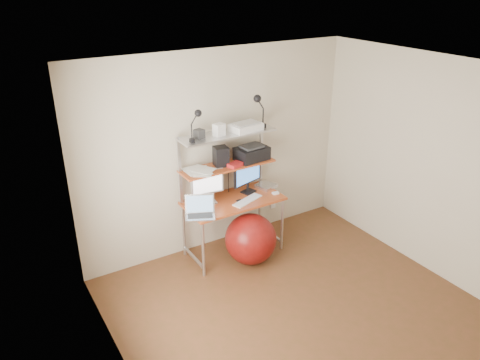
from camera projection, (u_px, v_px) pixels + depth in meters
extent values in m
plane|color=brown|center=(304.00, 316.00, 4.86)|extent=(3.60, 3.60, 0.00)
plane|color=silver|center=(322.00, 75.00, 3.83)|extent=(3.60, 3.60, 0.00)
plane|color=beige|center=(218.00, 151.00, 5.75)|extent=(3.60, 0.00, 3.60)
plane|color=beige|center=(125.00, 269.00, 3.49)|extent=(0.00, 3.60, 3.60)
plane|color=beige|center=(438.00, 170.00, 5.21)|extent=(0.00, 3.60, 3.60)
cube|color=#B74C23|center=(233.00, 201.00, 5.68)|extent=(1.20, 0.60, 0.03)
cylinder|color=silver|center=(203.00, 250.00, 5.36)|extent=(0.04, 0.04, 0.71)
cylinder|color=silver|center=(184.00, 230.00, 5.77)|extent=(0.04, 0.04, 0.71)
cylinder|color=silver|center=(282.00, 224.00, 5.90)|extent=(0.04, 0.04, 0.71)
cylinder|color=silver|center=(259.00, 208.00, 6.30)|extent=(0.04, 0.04, 0.71)
cube|color=silver|center=(180.00, 171.00, 5.44)|extent=(0.03, 0.04, 0.84)
cube|color=silver|center=(261.00, 153.00, 5.98)|extent=(0.03, 0.04, 0.84)
cube|color=#B74C23|center=(228.00, 166.00, 5.61)|extent=(1.18, 0.34, 0.02)
cube|color=silver|center=(227.00, 134.00, 5.45)|extent=(1.18, 0.34, 0.02)
cube|color=white|center=(273.00, 204.00, 6.53)|extent=(0.08, 0.01, 0.12)
cube|color=silver|center=(209.00, 202.00, 5.60)|extent=(0.20, 0.16, 0.01)
cylinder|color=silver|center=(208.00, 197.00, 5.59)|extent=(0.03, 0.03, 0.10)
cube|color=silver|center=(207.00, 182.00, 5.51)|extent=(0.40, 0.08, 0.30)
plane|color=white|center=(208.00, 182.00, 5.50)|extent=(0.36, 0.05, 0.36)
cube|color=black|center=(248.00, 192.00, 5.87)|extent=(0.20, 0.17, 0.01)
cylinder|color=black|center=(247.00, 187.00, 5.86)|extent=(0.03, 0.03, 0.10)
cube|color=black|center=(248.00, 173.00, 5.78)|extent=(0.45, 0.15, 0.28)
plane|color=#3E7CD5|center=(248.00, 173.00, 5.77)|extent=(0.40, 0.11, 0.42)
cube|color=silver|center=(200.00, 216.00, 5.28)|extent=(0.40, 0.35, 0.02)
cube|color=#313134|center=(200.00, 215.00, 5.27)|extent=(0.31, 0.25, 0.00)
cube|color=silver|center=(200.00, 202.00, 5.34)|extent=(0.33, 0.20, 0.22)
plane|color=#698AAF|center=(200.00, 202.00, 5.34)|extent=(0.30, 0.20, 0.29)
cube|color=white|center=(247.00, 200.00, 5.64)|extent=(0.44, 0.25, 0.01)
cube|color=white|center=(276.00, 193.00, 5.82)|extent=(0.09, 0.06, 0.02)
cube|color=silver|center=(266.00, 186.00, 5.99)|extent=(0.27, 0.27, 0.04)
cube|color=black|center=(241.00, 202.00, 5.61)|extent=(0.07, 0.12, 0.01)
cube|color=black|center=(252.00, 154.00, 5.73)|extent=(0.41, 0.30, 0.16)
cube|color=#313134|center=(252.00, 146.00, 5.69)|extent=(0.28, 0.22, 0.03)
cube|color=black|center=(221.00, 156.00, 5.54)|extent=(0.18, 0.18, 0.24)
cube|color=red|center=(235.00, 165.00, 5.55)|extent=(0.20, 0.16, 0.05)
cube|color=white|center=(246.00, 127.00, 5.52)|extent=(0.40, 0.28, 0.08)
cube|color=silver|center=(246.00, 123.00, 5.50)|extent=(0.33, 0.22, 0.01)
cube|color=white|center=(219.00, 130.00, 5.34)|extent=(0.14, 0.12, 0.14)
cube|color=#313134|center=(199.00, 134.00, 5.26)|extent=(0.12, 0.12, 0.10)
cube|color=black|center=(192.00, 141.00, 5.14)|extent=(0.04, 0.05, 0.04)
cylinder|color=black|center=(192.00, 132.00, 5.10)|extent=(0.01, 0.01, 0.16)
sphere|color=black|center=(198.00, 113.00, 5.05)|extent=(0.08, 0.08, 0.08)
cube|color=black|center=(263.00, 125.00, 5.63)|extent=(0.05, 0.06, 0.05)
cylinder|color=black|center=(263.00, 116.00, 5.58)|extent=(0.02, 0.02, 0.18)
sphere|color=black|center=(257.00, 99.00, 5.44)|extent=(0.09, 0.09, 0.09)
sphere|color=maroon|center=(251.00, 239.00, 5.66)|extent=(0.63, 0.63, 0.63)
cube|color=white|center=(203.00, 172.00, 5.40)|extent=(0.33, 0.35, 0.00)
cube|color=white|center=(194.00, 171.00, 5.43)|extent=(0.21, 0.28, 0.00)
cube|color=white|center=(201.00, 171.00, 5.41)|extent=(0.26, 0.32, 0.00)
cube|color=white|center=(202.00, 169.00, 5.44)|extent=(0.32, 0.35, 0.00)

